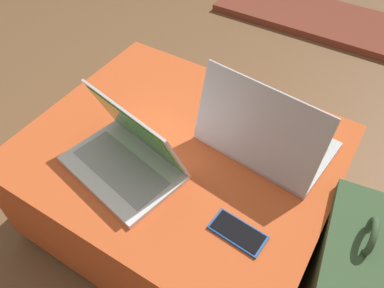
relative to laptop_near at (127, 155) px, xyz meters
The scene contains 7 objects.
ground_plane 0.49m from the laptop_near, 59.68° to the left, with size 14.00×14.00×0.00m, color brown.
ottoman 0.30m from the laptop_near, 59.68° to the left, with size 0.94×0.78×0.42m.
laptop_near is the anchor object (origin of this frame).
laptop_far 0.41m from the laptop_near, 41.47° to the left, with size 0.41×0.30×0.26m.
cell_phone 0.38m from the laptop_near, ahead, with size 0.15×0.08×0.01m.
backpack 0.71m from the laptop_near, ahead, with size 0.26×0.35×0.53m.
fireplace_hearth 1.92m from the laptop_near, 87.42° to the left, with size 1.40×0.50×0.04m.
Camera 1 is at (0.44, -0.64, 1.27)m, focal length 35.00 mm.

